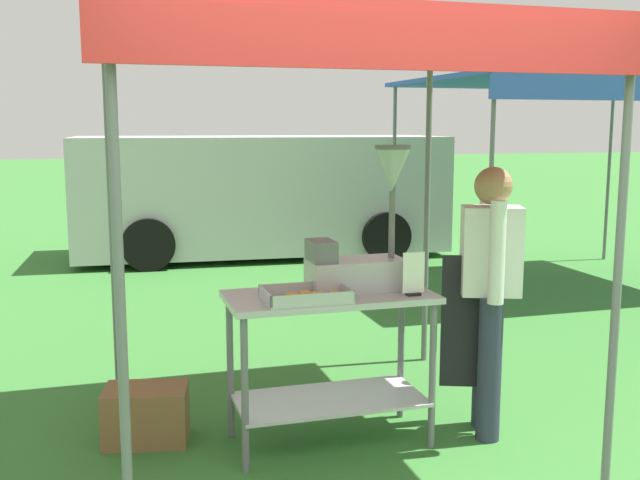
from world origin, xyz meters
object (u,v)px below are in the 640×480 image
Objects in this scene: donut_tray at (307,297)px; neighbour_tent at (568,86)px; menu_sign at (414,277)px; supply_crate at (146,414)px; donut_fryer at (363,245)px; vendor at (489,287)px; van_silver at (261,193)px; stall_canopy at (325,50)px; donut_cart at (330,336)px.

donut_tray is 0.14× the size of neighbour_tent.
menu_sign is 1.76m from supply_crate.
neighbour_tent is at bearing 42.64° from donut_fryer.
van_silver is (0.02, 6.61, -0.03)m from vendor.
donut_tray is 0.62m from menu_sign.
menu_sign is 0.51m from vendor.
donut_fryer is 1.58× the size of supply_crate.
menu_sign reaches higher than donut_tray.
donut_tray is 1.11m from vendor.
donut_fryer is at bearing 27.24° from donut_tray.
menu_sign is (0.61, -0.04, 0.08)m from donut_tray.
stall_canopy reaches higher than vendor.
donut_cart is 0.74× the size of vendor.
menu_sign is at bearing -31.49° from stall_canopy.
menu_sign is at bearing -18.30° from supply_crate.
stall_canopy reaches higher than donut_fryer.
stall_canopy reaches higher than van_silver.
donut_fryer reaches higher than menu_sign.
van_silver is (1.13, 6.60, -0.04)m from donut_tray.
donut_cart is 2.54× the size of donut_tray.
donut_tray is at bearing -152.76° from donut_fryer.
supply_crate is 6.51m from van_silver.
van_silver is 1.56× the size of neighbour_tent.
donut_tray is at bearing -27.33° from supply_crate.
donut_tray is 0.56× the size of donut_fryer.
donut_fryer is 5.07m from neighbour_tent.
vendor reaches higher than supply_crate.
donut_fryer is at bearing 17.59° from donut_cart.
menu_sign reaches higher than donut_cart.
menu_sign is 5.12m from neighbour_tent.
neighbour_tent reaches higher than van_silver.
donut_fryer reaches higher than van_silver.
stall_canopy is at bearing 172.73° from donut_fryer.
menu_sign is 0.47× the size of supply_crate.
vendor is 6.61m from van_silver.
donut_cart is at bearing -98.44° from van_silver.
stall_canopy is 5.44× the size of donut_tray.
vendor is 4.80m from neighbour_tent.
van_silver reaches higher than supply_crate.
vendor is 0.31× the size of van_silver.
donut_tray is (-0.17, -0.23, -1.34)m from stall_canopy.
menu_sign is 6.67m from van_silver.
donut_tray reaches higher than donut_cart.
van_silver is at bearing 72.07° from supply_crate.
donut_tray is at bearing -142.29° from donut_cart.
menu_sign is at bearing -3.86° from donut_tray.
donut_cart is 1.41× the size of donut_fryer.
donut_fryer is at bearing 164.22° from vendor.
supply_crate is (-1.97, 0.45, -0.74)m from vendor.
stall_canopy is 4.78× the size of supply_crate.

